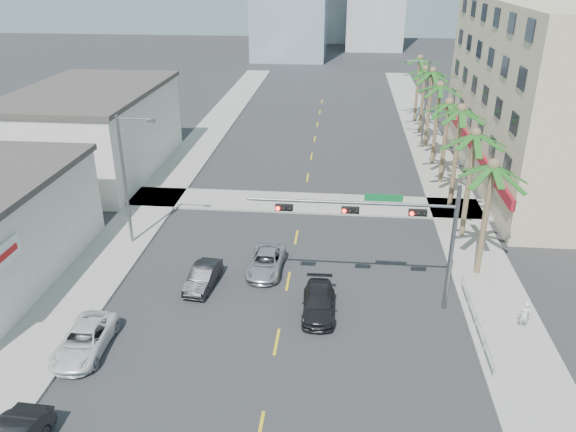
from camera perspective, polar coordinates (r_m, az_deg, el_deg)
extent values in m
plane|color=#262628|center=(26.41, -2.21, -17.88)|extent=(260.00, 260.00, 0.00)
cube|color=gray|center=(44.07, 17.05, -0.33)|extent=(4.00, 120.00, 0.15)
cube|color=gray|center=(45.60, -13.91, 0.90)|extent=(4.00, 120.00, 0.15)
cube|color=gray|center=(45.03, 1.50, 1.35)|extent=(80.00, 4.00, 0.15)
cube|color=#C6AC8B|center=(53.87, 26.80, 10.94)|extent=(15.00, 28.00, 15.00)
cube|color=maroon|center=(52.75, 18.13, 7.02)|extent=(0.30, 28.00, 0.80)
cube|color=beige|center=(54.21, -19.19, 7.99)|extent=(11.00, 18.00, 7.20)
cylinder|color=slate|center=(31.38, 16.25, -3.46)|extent=(0.24, 0.24, 7.20)
cylinder|color=slate|center=(29.67, 6.37, 1.35)|extent=(11.00, 0.16, 0.16)
cube|color=#0C662D|center=(29.62, 9.69, 1.83)|extent=(2.00, 0.05, 0.40)
cube|color=black|center=(29.95, 13.05, 0.33)|extent=(0.95, 0.28, 0.32)
sphere|color=#FF0C05|center=(29.76, 12.47, 0.23)|extent=(0.22, 0.22, 0.22)
cube|color=black|center=(29.67, 6.34, 0.61)|extent=(0.95, 0.28, 0.32)
sphere|color=#FF0C05|center=(29.52, 5.72, 0.51)|extent=(0.22, 0.22, 0.22)
cube|color=black|center=(29.80, -0.39, 0.88)|extent=(0.95, 0.28, 0.32)
sphere|color=#FF0C05|center=(29.69, -1.04, 0.78)|extent=(0.22, 0.22, 0.22)
cylinder|color=brown|center=(35.46, 19.34, -0.55)|extent=(0.36, 0.36, 7.20)
cylinder|color=brown|center=(40.06, 17.83, 2.82)|extent=(0.36, 0.36, 7.56)
cylinder|color=brown|center=(44.79, 16.63, 5.49)|extent=(0.36, 0.36, 7.92)
cylinder|color=brown|center=(49.77, 15.58, 7.05)|extent=(0.36, 0.36, 7.20)
cylinder|color=brown|center=(54.65, 14.78, 8.87)|extent=(0.36, 0.36, 7.56)
cylinder|color=brown|center=(59.59, 14.10, 10.38)|extent=(0.36, 0.36, 7.92)
cylinder|color=brown|center=(64.68, 13.48, 11.20)|extent=(0.36, 0.36, 7.20)
cylinder|color=brown|center=(69.68, 12.98, 12.33)|extent=(0.36, 0.36, 7.56)
cylinder|color=slate|center=(38.52, -16.24, 3.32)|extent=(0.20, 0.20, 9.00)
cylinder|color=slate|center=(36.85, -15.41, 9.52)|extent=(2.20, 0.12, 0.12)
cube|color=slate|center=(36.50, -13.76, 9.40)|extent=(0.50, 0.25, 0.18)
cylinder|color=slate|center=(59.41, 13.77, 10.91)|extent=(0.20, 0.20, 9.00)
cylinder|color=slate|center=(58.44, 13.10, 15.08)|extent=(2.20, 0.12, 0.12)
cube|color=slate|center=(58.33, 11.98, 15.06)|extent=(0.50, 0.25, 0.18)
cylinder|color=silver|center=(31.51, 18.54, -10.14)|extent=(0.08, 8.00, 0.08)
cylinder|color=silver|center=(31.32, 18.63, -9.61)|extent=(0.08, 8.00, 0.08)
cylinder|color=silver|center=(28.43, 20.16, -14.76)|extent=(0.08, 0.08, 1.00)
cylinder|color=silver|center=(29.96, 19.30, -12.37)|extent=(0.08, 0.08, 1.00)
cylinder|color=silver|center=(31.54, 18.53, -10.21)|extent=(0.08, 0.08, 1.00)
cylinder|color=silver|center=(33.16, 17.85, -8.26)|extent=(0.08, 0.08, 1.00)
cylinder|color=silver|center=(34.83, 17.24, -6.49)|extent=(0.08, 0.08, 1.00)
imported|color=white|center=(30.21, -19.97, -11.80)|extent=(2.30, 4.73, 1.29)
imported|color=black|center=(33.98, -8.64, -6.13)|extent=(1.70, 3.95, 1.27)
imported|color=silver|center=(35.17, -2.26, -4.74)|extent=(2.22, 4.51, 1.23)
imported|color=black|center=(31.31, 3.13, -8.77)|extent=(1.88, 4.40, 1.26)
imported|color=silver|center=(32.23, 22.90, -9.24)|extent=(0.58, 0.39, 1.56)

